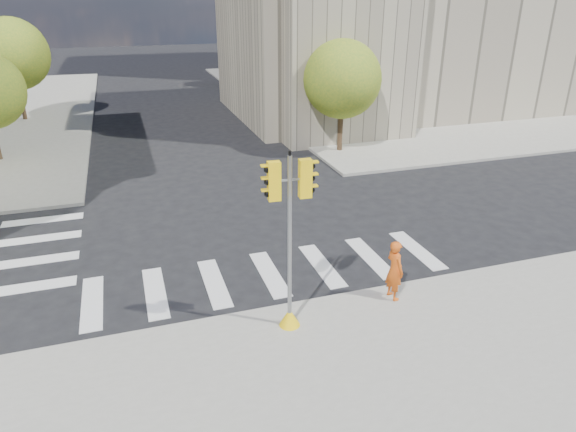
{
  "coord_description": "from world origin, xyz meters",
  "views": [
    {
      "loc": [
        -4.0,
        -15.87,
        8.31
      ],
      "look_at": [
        0.42,
        -2.31,
        2.1
      ],
      "focal_mm": 32.0,
      "sensor_mm": 36.0,
      "label": 1
    }
  ],
  "objects_px": {
    "lamp_far": "(262,41)",
    "traffic_signal": "(290,257)",
    "lamp_near": "(324,60)",
    "photographer": "(395,270)"
  },
  "relations": [
    {
      "from": "lamp_far",
      "to": "traffic_signal",
      "type": "xyz_separation_m",
      "value": [
        -8.42,
        -33.02,
        -2.37
      ]
    },
    {
      "from": "lamp_far",
      "to": "photographer",
      "type": "distance_m",
      "value": 33.24
    },
    {
      "from": "traffic_signal",
      "to": "lamp_far",
      "type": "bearing_deg",
      "value": 79.4
    },
    {
      "from": "lamp_far",
      "to": "traffic_signal",
      "type": "bearing_deg",
      "value": -104.3
    },
    {
      "from": "lamp_far",
      "to": "photographer",
      "type": "relative_size",
      "value": 4.46
    },
    {
      "from": "lamp_far",
      "to": "photographer",
      "type": "height_order",
      "value": "lamp_far"
    },
    {
      "from": "lamp_near",
      "to": "lamp_far",
      "type": "height_order",
      "value": "same"
    },
    {
      "from": "traffic_signal",
      "to": "photographer",
      "type": "height_order",
      "value": "traffic_signal"
    },
    {
      "from": "lamp_near",
      "to": "lamp_far",
      "type": "xyz_separation_m",
      "value": [
        0.0,
        14.0,
        0.0
      ]
    },
    {
      "from": "traffic_signal",
      "to": "photographer",
      "type": "relative_size",
      "value": 2.65
    }
  ]
}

